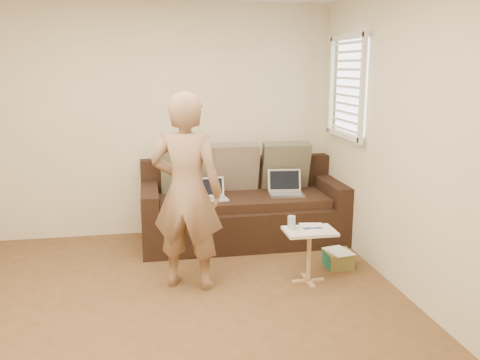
# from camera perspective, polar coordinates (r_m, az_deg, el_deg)

# --- Properties ---
(floor) EXTENTS (4.50, 4.50, 0.00)m
(floor) POSITION_cam_1_polar(r_m,az_deg,el_deg) (4.01, -7.92, -15.84)
(floor) COLOR #523B1E
(floor) RESTS_ON ground
(wall_back) EXTENTS (4.00, 0.00, 4.00)m
(wall_back) POSITION_cam_1_polar(r_m,az_deg,el_deg) (5.81, -9.39, 6.51)
(wall_back) COLOR beige
(wall_back) RESTS_ON ground
(wall_front) EXTENTS (4.00, 0.00, 4.00)m
(wall_front) POSITION_cam_1_polar(r_m,az_deg,el_deg) (1.41, -5.03, -12.62)
(wall_front) COLOR beige
(wall_front) RESTS_ON ground
(wall_right) EXTENTS (0.00, 4.50, 4.50)m
(wall_right) POSITION_cam_1_polar(r_m,az_deg,el_deg) (4.15, 20.25, 3.51)
(wall_right) COLOR beige
(wall_right) RESTS_ON ground
(window_blinds) EXTENTS (0.12, 0.88, 1.08)m
(window_blinds) POSITION_cam_1_polar(r_m,az_deg,el_deg) (5.44, 12.00, 10.23)
(window_blinds) COLOR white
(window_blinds) RESTS_ON wall_right
(sofa) EXTENTS (2.20, 0.95, 0.85)m
(sofa) POSITION_cam_1_polar(r_m,az_deg,el_deg) (5.59, 0.31, -2.68)
(sofa) COLOR black
(sofa) RESTS_ON ground
(pillow_left) EXTENTS (0.55, 0.29, 0.57)m
(pillow_left) POSITION_cam_1_polar(r_m,az_deg,el_deg) (5.65, -6.11, 1.21)
(pillow_left) COLOR brown
(pillow_left) RESTS_ON sofa
(pillow_mid) EXTENTS (0.55, 0.27, 0.57)m
(pillow_mid) POSITION_cam_1_polar(r_m,az_deg,el_deg) (5.74, -0.64, 1.45)
(pillow_mid) COLOR #705A50
(pillow_mid) RESTS_ON sofa
(pillow_right) EXTENTS (0.55, 0.28, 0.57)m
(pillow_right) POSITION_cam_1_polar(r_m,az_deg,el_deg) (5.87, 5.14, 1.65)
(pillow_right) COLOR brown
(pillow_right) RESTS_ON sofa
(laptop_silver) EXTENTS (0.40, 0.31, 0.25)m
(laptop_silver) POSITION_cam_1_polar(r_m,az_deg,el_deg) (5.61, 5.27, -1.70)
(laptop_silver) COLOR #B7BABC
(laptop_silver) RESTS_ON sofa
(laptop_white) EXTENTS (0.33, 0.26, 0.22)m
(laptop_white) POSITION_cam_1_polar(r_m,az_deg,el_deg) (5.39, -3.10, -2.24)
(laptop_white) COLOR white
(laptop_white) RESTS_ON sofa
(person) EXTENTS (0.74, 0.62, 1.72)m
(person) POSITION_cam_1_polar(r_m,az_deg,el_deg) (4.34, -6.02, -1.34)
(person) COLOR #846248
(person) RESTS_ON ground
(side_table) EXTENTS (0.45, 0.31, 0.49)m
(side_table) POSITION_cam_1_polar(r_m,az_deg,el_deg) (4.63, 7.76, -8.47)
(side_table) COLOR silver
(side_table) RESTS_ON ground
(drinking_glass) EXTENTS (0.07, 0.07, 0.12)m
(drinking_glass) POSITION_cam_1_polar(r_m,az_deg,el_deg) (4.53, 5.82, -4.80)
(drinking_glass) COLOR silver
(drinking_glass) RESTS_ON side_table
(scissors) EXTENTS (0.20, 0.14, 0.02)m
(scissors) POSITION_cam_1_polar(r_m,az_deg,el_deg) (4.56, 8.17, -5.40)
(scissors) COLOR silver
(scissors) RESTS_ON side_table
(paper_on_table) EXTENTS (0.25, 0.33, 0.00)m
(paper_on_table) POSITION_cam_1_polar(r_m,az_deg,el_deg) (4.59, 8.21, -5.37)
(paper_on_table) COLOR white
(paper_on_table) RESTS_ON side_table
(striped_box) EXTENTS (0.26, 0.26, 0.16)m
(striped_box) POSITION_cam_1_polar(r_m,az_deg,el_deg) (5.05, 11.01, -8.73)
(striped_box) COLOR orange
(striped_box) RESTS_ON ground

